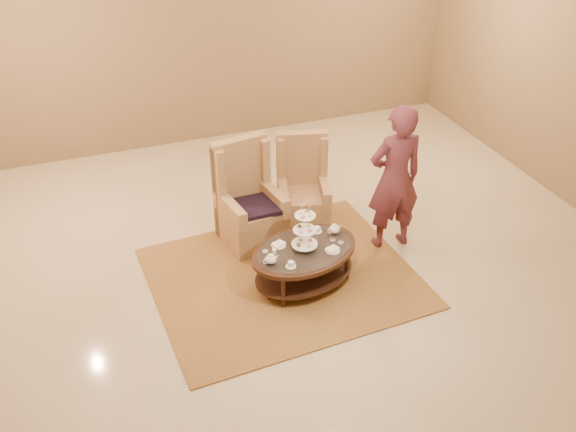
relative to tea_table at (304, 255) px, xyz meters
name	(u,v)px	position (x,y,z in m)	size (l,w,h in m)	color
ground	(304,279)	(0.03, 0.05, -0.39)	(8.00, 8.00, 0.00)	beige
ceiling	(304,279)	(0.03, 0.05, -0.39)	(8.00, 8.00, 0.02)	white
wall_back	(208,31)	(0.03, 4.05, 1.36)	(8.00, 0.04, 3.50)	#8E734D
rug	(283,277)	(-0.20, 0.15, -0.38)	(3.06, 2.59, 0.02)	#AB823C
tea_table	(304,255)	(0.00, 0.00, 0.00)	(1.44, 1.15, 1.06)	black
armchair_left	(248,208)	(-0.31, 1.08, 0.05)	(0.81, 0.83, 1.30)	tan
armchair_right	(303,194)	(0.46, 1.22, 0.01)	(0.79, 0.81, 1.19)	tan
person	(395,179)	(1.28, 0.36, 0.54)	(0.69, 0.46, 1.85)	#5B2732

